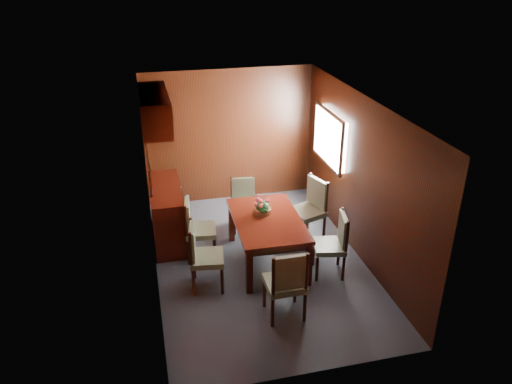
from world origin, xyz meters
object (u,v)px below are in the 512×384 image
object	(u,v)px
sideboard	(167,213)
chair_head	(287,281)
dining_table	(267,225)
flower_centerpiece	(263,205)
chair_right_near	(335,241)
chair_left_near	(201,253)

from	to	relation	value
sideboard	chair_head	world-z (taller)	chair_head
dining_table	flower_centerpiece	world-z (taller)	flower_centerpiece
chair_right_near	sideboard	bearing A→B (deg)	67.80
chair_left_near	flower_centerpiece	bearing A→B (deg)	128.71
dining_table	chair_right_near	size ratio (longest dim) A/B	1.63
flower_centerpiece	chair_left_near	bearing A→B (deg)	-149.54
dining_table	chair_right_near	bearing A→B (deg)	-30.23
sideboard	flower_centerpiece	bearing A→B (deg)	-31.39
dining_table	chair_head	xyz separation A→B (m)	(-0.10, -1.30, -0.06)
flower_centerpiece	sideboard	bearing A→B (deg)	148.61
chair_right_near	chair_head	size ratio (longest dim) A/B	0.95
dining_table	sideboard	bearing A→B (deg)	145.03
chair_head	dining_table	bearing A→B (deg)	85.51
dining_table	chair_head	size ratio (longest dim) A/B	1.54
dining_table	flower_centerpiece	bearing A→B (deg)	99.30
dining_table	chair_right_near	world-z (taller)	chair_right_near
sideboard	flower_centerpiece	world-z (taller)	flower_centerpiece
sideboard	chair_right_near	xyz separation A→B (m)	(2.21, -1.51, 0.07)
dining_table	chair_left_near	xyz separation A→B (m)	(-1.02, -0.40, -0.08)
chair_left_near	dining_table	bearing A→B (deg)	119.83
flower_centerpiece	chair_head	bearing A→B (deg)	-92.79
dining_table	chair_left_near	distance (m)	1.10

